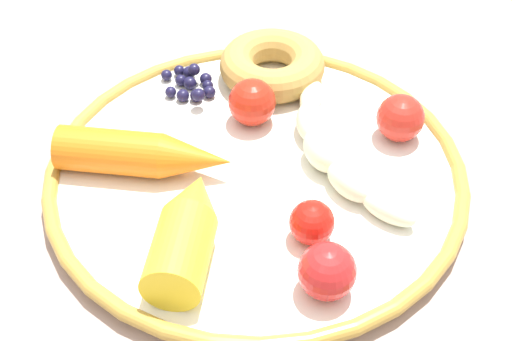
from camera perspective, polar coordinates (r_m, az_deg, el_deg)
name	(u,v)px	position (r m, az deg, el deg)	size (l,w,h in m)	color
dining_table	(236,266)	(0.65, -1.58, -7.44)	(1.05, 0.79, 0.71)	#A78D86
plate	(256,173)	(0.58, 0.00, -0.20)	(0.33, 0.33, 0.02)	white
banana	(333,150)	(0.59, 5.97, 1.61)	(0.07, 0.19, 0.03)	#E1EAC1
carrot_orange	(145,154)	(0.58, -8.66, 1.24)	(0.14, 0.08, 0.04)	orange
carrot_yellow	(186,230)	(0.51, -5.44, -4.66)	(0.08, 0.12, 0.04)	yellow
donut	(272,65)	(0.67, 1.26, 8.20)	(0.09, 0.09, 0.03)	#B58B43
blueberry_pile	(191,84)	(0.66, -5.10, 6.73)	(0.05, 0.06, 0.02)	#191638
tomato_near	(400,118)	(0.61, 11.16, 4.04)	(0.04, 0.04, 0.04)	red
tomato_mid	(252,102)	(0.62, -0.31, 5.33)	(0.04, 0.04, 0.04)	red
tomato_far	(312,222)	(0.52, 4.36, -4.05)	(0.03, 0.03, 0.03)	red
tomato_extra	(327,271)	(0.49, 5.55, -7.80)	(0.04, 0.04, 0.04)	red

